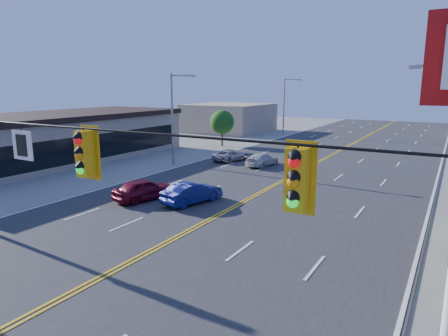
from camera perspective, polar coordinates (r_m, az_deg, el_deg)
The scene contains 11 objects.
ground at distance 14.09m, azimuth -27.53°, elevation -19.22°, with size 160.00×160.00×0.00m, color gray.
road at distance 28.99m, azimuth 7.82°, elevation -2.22°, with size 20.00×120.00×0.06m, color #2D2D30.
strip_mall at distance 40.84m, azimuth -23.22°, elevation 4.13°, with size 10.40×26.40×4.40m.
streetlight_sw at distance 35.41m, azimuth -7.15°, elevation 7.65°, with size 2.55×0.25×8.00m.
streetlight_nw at distance 58.22m, azimuth 8.75°, elevation 9.14°, with size 2.55×0.25×8.00m.
tree_west at distance 46.72m, azimuth -0.27°, elevation 6.57°, with size 2.80×2.80×4.20m.
bld_west_far at distance 62.34m, azimuth 0.74°, elevation 7.20°, with size 11.00×12.00×4.20m, color tan.
car_magenta at distance 24.97m, azimuth -11.34°, elevation -3.11°, with size 1.57×3.89×1.33m, color maroon.
car_blue at distance 23.87m, azimuth -4.57°, elevation -3.66°, with size 1.35×3.87×1.27m, color navy.
car_white at distance 35.05m, azimuth 5.45°, elevation 1.12°, with size 1.56×3.84×1.11m, color silver.
car_silver at distance 37.30m, azimuth 1.05°, elevation 1.79°, with size 1.79×3.89×1.08m, color #A7A6AC.
Camera 1 is at (10.67, -6.06, 6.92)m, focal length 32.00 mm.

